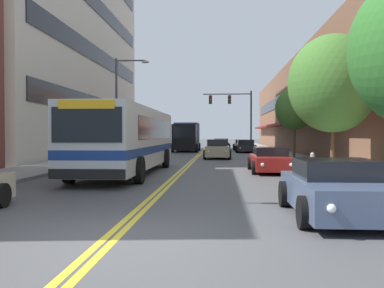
% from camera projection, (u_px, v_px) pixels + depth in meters
% --- Properties ---
extents(ground_plane, '(240.00, 240.00, 0.00)m').
position_uv_depth(ground_plane, '(202.00, 152.00, 44.16)').
color(ground_plane, '#4C4C4F').
extents(sidewalk_left, '(3.19, 106.00, 0.14)m').
position_uv_depth(sidewalk_left, '(134.00, 151.00, 44.63)').
color(sidewalk_left, gray).
rests_on(sidewalk_left, ground_plane).
extents(sidewalk_right, '(3.19, 106.00, 0.14)m').
position_uv_depth(sidewalk_right, '(271.00, 151.00, 43.68)').
color(sidewalk_right, gray).
rests_on(sidewalk_right, ground_plane).
extents(centre_line, '(0.34, 106.00, 0.01)m').
position_uv_depth(centre_line, '(202.00, 152.00, 44.16)').
color(centre_line, yellow).
rests_on(centre_line, ground_plane).
extents(office_tower_left, '(12.08, 31.42, 26.28)m').
position_uv_depth(office_tower_left, '(34.00, 8.00, 38.42)').
color(office_tower_left, beige).
rests_on(office_tower_left, ground_plane).
extents(storefront_row_right, '(9.10, 68.00, 9.35)m').
position_uv_depth(storefront_row_right, '(330.00, 106.00, 43.19)').
color(storefront_row_right, brown).
rests_on(storefront_row_right, ground_plane).
extents(city_bus, '(2.89, 12.39, 2.92)m').
position_uv_depth(city_bus, '(129.00, 137.00, 19.80)').
color(city_bus, silver).
rests_on(city_bus, ground_plane).
extents(car_silver_parked_left_near, '(2.13, 4.86, 1.37)m').
position_uv_depth(car_silver_parked_left_near, '(141.00, 149.00, 34.18)').
color(car_silver_parked_left_near, '#B7B7BC').
rests_on(car_silver_parked_left_near, ground_plane).
extents(car_slate_blue_parked_right_foreground, '(2.12, 4.22, 1.24)m').
position_uv_depth(car_slate_blue_parked_right_foreground, '(337.00, 190.00, 9.29)').
color(car_slate_blue_parked_right_foreground, '#475675').
rests_on(car_slate_blue_parked_right_foreground, ground_plane).
extents(car_charcoal_parked_right_mid, '(2.10, 4.54, 1.27)m').
position_uv_depth(car_charcoal_parked_right_mid, '(246.00, 146.00, 43.06)').
color(car_charcoal_parked_right_mid, '#232328').
rests_on(car_charcoal_parked_right_mid, ground_plane).
extents(car_white_parked_right_far, '(2.11, 4.61, 1.22)m').
position_uv_depth(car_white_parked_right_far, '(242.00, 145.00, 49.46)').
color(car_white_parked_right_far, white).
rests_on(car_white_parked_right_far, ground_plane).
extents(car_red_parked_right_end, '(1.98, 4.68, 1.18)m').
position_uv_depth(car_red_parked_right_end, '(270.00, 160.00, 20.41)').
color(car_red_parked_right_end, maroon).
rests_on(car_red_parked_right_end, ground_plane).
extents(car_black_moving_lead, '(2.17, 4.58, 1.30)m').
position_uv_depth(car_black_moving_lead, '(221.00, 144.00, 52.17)').
color(car_black_moving_lead, black).
rests_on(car_black_moving_lead, ground_plane).
extents(car_beige_moving_second, '(1.99, 4.47, 1.43)m').
position_uv_depth(car_beige_moving_second, '(217.00, 150.00, 31.95)').
color(car_beige_moving_second, '#BCAD89').
rests_on(car_beige_moving_second, ground_plane).
extents(box_truck, '(2.71, 7.15, 3.02)m').
position_uv_depth(box_truck, '(187.00, 136.00, 45.20)').
color(box_truck, black).
rests_on(box_truck, ground_plane).
extents(traffic_signal_mast, '(5.28, 0.38, 6.54)m').
position_uv_depth(traffic_signal_mast, '(235.00, 108.00, 46.40)').
color(traffic_signal_mast, '#47474C').
rests_on(traffic_signal_mast, ground_plane).
extents(street_lamp_left_far, '(2.39, 0.28, 7.03)m').
position_uv_depth(street_lamp_left_far, '(122.00, 99.00, 29.49)').
color(street_lamp_left_far, '#47474C').
rests_on(street_lamp_left_far, ground_plane).
extents(street_tree_right_mid, '(3.77, 3.77, 5.88)m').
position_uv_depth(street_tree_right_mid, '(333.00, 84.00, 18.03)').
color(street_tree_right_mid, brown).
rests_on(street_tree_right_mid, sidewalk_right).
extents(street_tree_right_far, '(2.75, 2.75, 5.02)m').
position_uv_depth(street_tree_right_far, '(294.00, 109.00, 30.78)').
color(street_tree_right_far, brown).
rests_on(street_tree_right_far, sidewalk_right).
extents(fire_hydrant, '(0.28, 0.20, 0.86)m').
position_uv_depth(fire_hydrant, '(312.00, 162.00, 18.89)').
color(fire_hydrant, '#B7B7BC').
rests_on(fire_hydrant, sidewalk_right).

